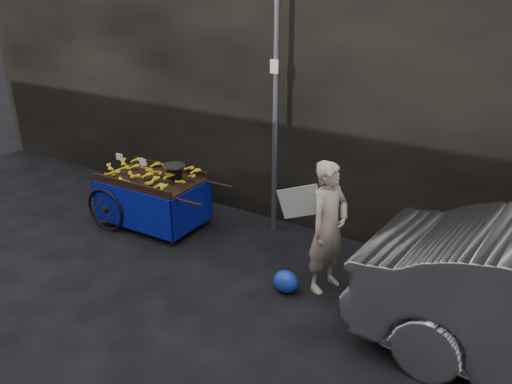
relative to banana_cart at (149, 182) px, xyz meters
The scene contains 6 objects.
ground 1.58m from the banana_cart, 18.16° to the right, with size 80.00×80.00×0.00m, color black.
building_wall 3.32m from the banana_cart, 51.00° to the left, with size 13.50×2.00×5.00m.
street_pole 2.28m from the banana_cart, 27.36° to the left, with size 0.12×0.10×4.00m.
banana_cart is the anchor object (origin of this frame).
vendor 2.97m from the banana_cart, ahead, with size 0.88×0.66×1.60m.
plastic_bag 2.73m from the banana_cart, 10.78° to the right, with size 0.31×0.25×0.28m, color #1838B4.
Camera 1 is at (3.70, -4.49, 3.40)m, focal length 35.00 mm.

